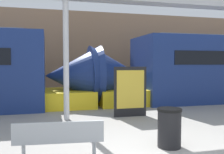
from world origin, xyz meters
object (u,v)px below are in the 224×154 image
(bench_near, at_px, (59,137))
(trash_bin, at_px, (169,128))
(poster_board, at_px, (130,91))
(support_column_near, at_px, (66,60))

(bench_near, height_order, trash_bin, trash_bin)
(bench_near, bearing_deg, poster_board, 59.87)
(trash_bin, relative_size, poster_board, 0.50)
(trash_bin, relative_size, support_column_near, 0.22)
(trash_bin, distance_m, poster_board, 3.26)
(trash_bin, bearing_deg, support_column_near, 120.93)
(trash_bin, xyz_separation_m, support_column_near, (-2.00, 3.33, 1.54))
(bench_near, height_order, support_column_near, support_column_near)
(trash_bin, bearing_deg, bench_near, -172.07)
(bench_near, bearing_deg, trash_bin, 13.73)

